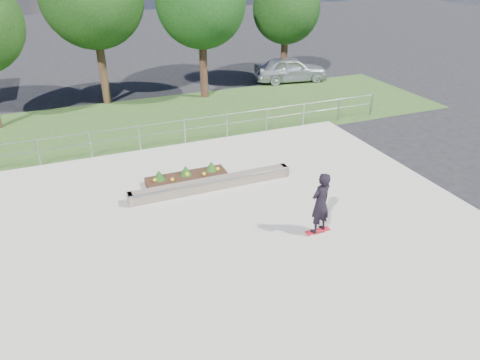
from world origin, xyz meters
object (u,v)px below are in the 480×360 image
grind_ledge (212,184)px  parked_car (290,69)px  planter_bed (188,178)px  skateboarder (320,203)px

grind_ledge → parked_car: bearing=51.7°
planter_bed → skateboarder: bearing=-58.7°
skateboarder → planter_bed: bearing=121.3°
planter_bed → parked_car: size_ratio=0.63×
parked_car → skateboarder: bearing=162.8°
grind_ledge → planter_bed: size_ratio=2.00×
parked_car → grind_ledge: bearing=149.7°
grind_ledge → skateboarder: 4.43m
planter_bed → skateboarder: size_ratio=1.48×
skateboarder → parked_car: bearing=64.8°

